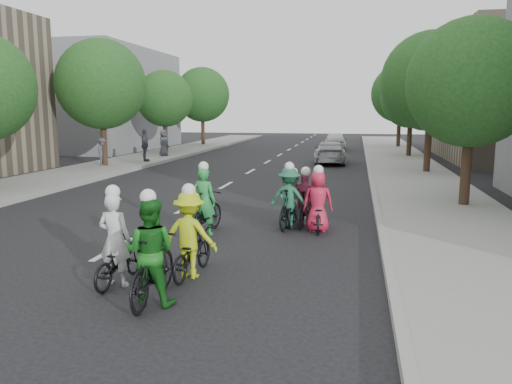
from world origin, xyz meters
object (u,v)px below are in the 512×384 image
(cyclist_3, at_px, (305,204))
(cyclist_5, at_px, (205,209))
(cyclist_0, at_px, (117,252))
(follow_car_trail, at_px, (335,141))
(spectator_0, at_px, (103,151))
(follow_car_lead, at_px, (330,152))
(cyclist_7, at_px, (289,202))
(cyclist_6, at_px, (293,204))
(cyclist_1, at_px, (152,260))
(spectator_2, at_px, (164,143))
(cyclist_4, at_px, (318,208))
(spectator_1, at_px, (145,145))
(cyclist_2, at_px, (191,242))

(cyclist_3, xyz_separation_m, cyclist_5, (-2.43, -1.32, 0.05))
(cyclist_0, height_order, follow_car_trail, cyclist_0)
(cyclist_3, height_order, spectator_0, spectator_0)
(cyclist_3, relative_size, follow_car_lead, 0.38)
(cyclist_5, distance_m, follow_car_lead, 18.21)
(cyclist_3, distance_m, cyclist_7, 0.49)
(cyclist_6, height_order, spectator_0, spectator_0)
(follow_car_lead, bearing_deg, cyclist_1, 82.67)
(cyclist_1, distance_m, cyclist_6, 6.31)
(follow_car_lead, xyz_separation_m, spectator_2, (-10.98, 1.14, 0.35))
(cyclist_7, distance_m, follow_car_lead, 17.02)
(cyclist_0, relative_size, cyclist_3, 1.06)
(cyclist_5, relative_size, cyclist_7, 1.02)
(spectator_0, bearing_deg, follow_car_lead, -70.55)
(cyclist_0, height_order, follow_car_lead, cyclist_0)
(cyclist_5, distance_m, cyclist_7, 2.28)
(cyclist_4, relative_size, follow_car_trail, 0.41)
(follow_car_lead, height_order, spectator_0, spectator_0)
(cyclist_3, bearing_deg, cyclist_0, 67.75)
(cyclist_6, distance_m, spectator_1, 17.72)
(cyclist_1, height_order, spectator_0, cyclist_1)
(cyclist_2, xyz_separation_m, follow_car_trail, (1.31, 31.96, 0.06))
(follow_car_trail, bearing_deg, follow_car_lead, 88.25)
(cyclist_6, bearing_deg, follow_car_trail, -88.76)
(cyclist_4, distance_m, cyclist_6, 0.94)
(cyclist_0, xyz_separation_m, cyclist_1, (0.97, -0.71, 0.13))
(cyclist_0, distance_m, follow_car_trail, 32.72)
(cyclist_6, height_order, spectator_1, spectator_1)
(cyclist_2, xyz_separation_m, spectator_1, (-9.25, 18.92, 0.45))
(cyclist_4, distance_m, spectator_0, 17.64)
(cyclist_6, distance_m, spectator_0, 16.70)
(cyclist_7, xyz_separation_m, follow_car_lead, (0.18, 17.02, -0.03))
(cyclist_5, xyz_separation_m, spectator_1, (-8.53, 15.66, 0.46))
(cyclist_1, relative_size, cyclist_5, 1.00)
(follow_car_lead, relative_size, spectator_1, 2.36)
(cyclist_3, distance_m, spectator_1, 18.06)
(cyclist_6, bearing_deg, spectator_0, -43.02)
(cyclist_6, bearing_deg, spectator_2, -57.38)
(cyclist_3, height_order, spectator_1, spectator_1)
(cyclist_1, xyz_separation_m, cyclist_2, (0.20, 1.37, -0.06))
(cyclist_2, height_order, cyclist_7, cyclist_2)
(cyclist_2, height_order, cyclist_4, cyclist_2)
(follow_car_trail, relative_size, spectator_2, 2.45)
(cyclist_0, distance_m, spectator_1, 21.20)
(cyclist_0, bearing_deg, cyclist_3, -114.73)
(cyclist_1, relative_size, spectator_0, 1.25)
(cyclist_3, height_order, cyclist_6, cyclist_3)
(cyclist_0, height_order, cyclist_6, cyclist_0)
(cyclist_4, relative_size, cyclist_5, 0.92)
(follow_car_trail, bearing_deg, spectator_1, 48.34)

